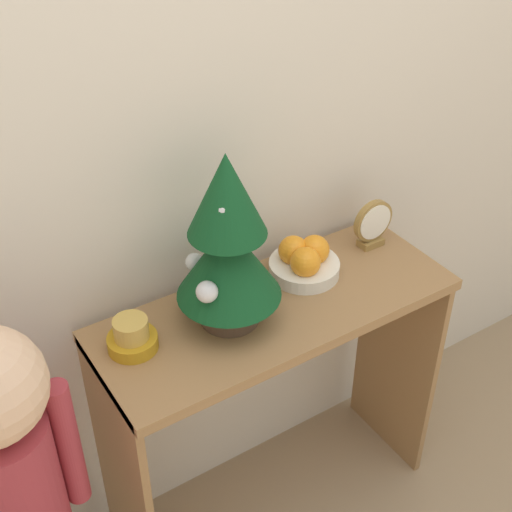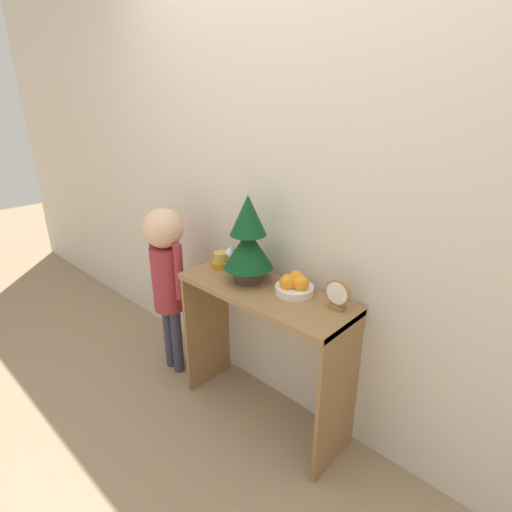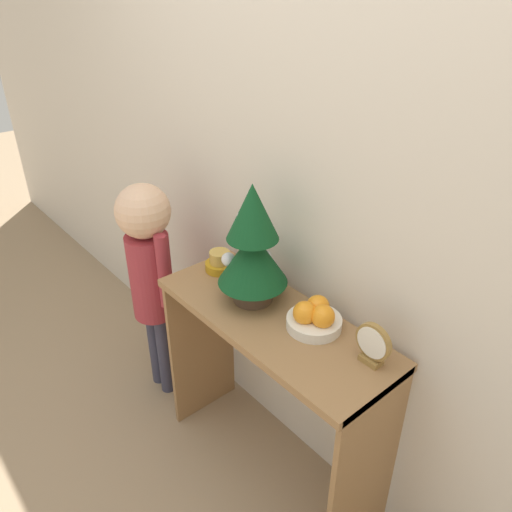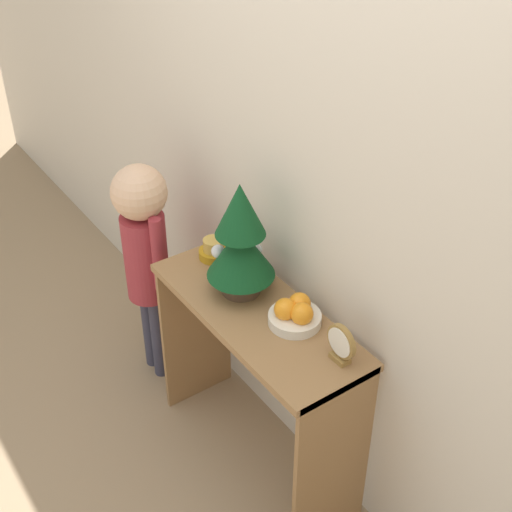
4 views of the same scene
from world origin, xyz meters
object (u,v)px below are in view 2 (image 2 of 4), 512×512
object	(u,v)px
child_figure	(167,267)
mini_tree	(248,239)
fruit_bowl	(295,285)
singing_bowl	(221,261)
desk_clock	(338,295)

from	to	relation	value
child_figure	mini_tree	bearing A→B (deg)	10.13
mini_tree	fruit_bowl	bearing A→B (deg)	11.15
fruit_bowl	singing_bowl	size ratio (longest dim) A/B	1.59
fruit_bowl	desk_clock	size ratio (longest dim) A/B	1.31
fruit_bowl	child_figure	world-z (taller)	child_figure
child_figure	fruit_bowl	bearing A→B (deg)	10.45
mini_tree	singing_bowl	world-z (taller)	mini_tree
fruit_bowl	singing_bowl	xyz separation A→B (m)	(-0.50, -0.02, -0.01)
mini_tree	child_figure	distance (m)	0.66
mini_tree	child_figure	bearing A→B (deg)	-169.87
mini_tree	singing_bowl	bearing A→B (deg)	172.38
mini_tree	desk_clock	world-z (taller)	mini_tree
singing_bowl	desk_clock	bearing A→B (deg)	1.85
mini_tree	singing_bowl	distance (m)	0.31
child_figure	desk_clock	bearing A→B (deg)	8.45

